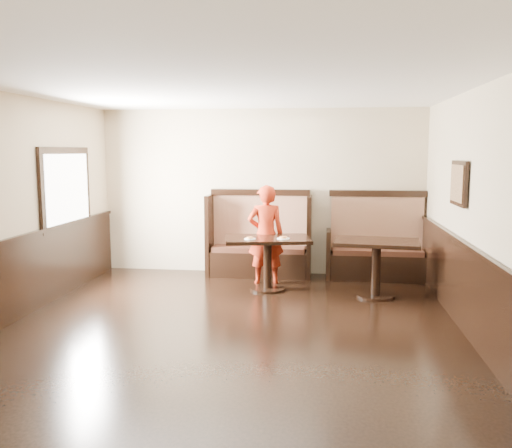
% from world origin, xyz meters
% --- Properties ---
extents(ground, '(7.00, 7.00, 0.00)m').
position_xyz_m(ground, '(0.00, 0.00, 0.00)').
color(ground, black).
rests_on(ground, ground).
extents(room_shell, '(7.00, 7.00, 7.00)m').
position_xyz_m(room_shell, '(-0.30, 0.28, 0.67)').
color(room_shell, tan).
rests_on(room_shell, ground).
extents(booth_main, '(1.75, 0.72, 1.45)m').
position_xyz_m(booth_main, '(0.00, 3.30, 0.53)').
color(booth_main, black).
rests_on(booth_main, ground).
extents(booth_neighbor, '(1.65, 0.72, 1.45)m').
position_xyz_m(booth_neighbor, '(1.95, 3.29, 0.48)').
color(booth_neighbor, black).
rests_on(booth_neighbor, ground).
extents(table_main, '(1.38, 1.00, 0.80)m').
position_xyz_m(table_main, '(0.24, 2.32, 0.61)').
color(table_main, black).
rests_on(table_main, ground).
extents(table_neighbor, '(1.27, 0.91, 0.82)m').
position_xyz_m(table_neighbor, '(1.83, 2.11, 0.62)').
color(table_neighbor, black).
rests_on(table_neighbor, ground).
extents(child, '(0.63, 0.48, 1.57)m').
position_xyz_m(child, '(0.17, 2.70, 0.78)').
color(child, '#AA2812').
rests_on(child, ground).
extents(pizza_plate_left, '(0.17, 0.17, 0.03)m').
position_xyz_m(pizza_plate_left, '(0.00, 2.14, 0.81)').
color(pizza_plate_left, white).
rests_on(pizza_plate_left, table_main).
extents(pizza_plate_right, '(0.19, 0.19, 0.04)m').
position_xyz_m(pizza_plate_right, '(0.49, 2.22, 0.81)').
color(pizza_plate_right, white).
rests_on(pizza_plate_right, table_main).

